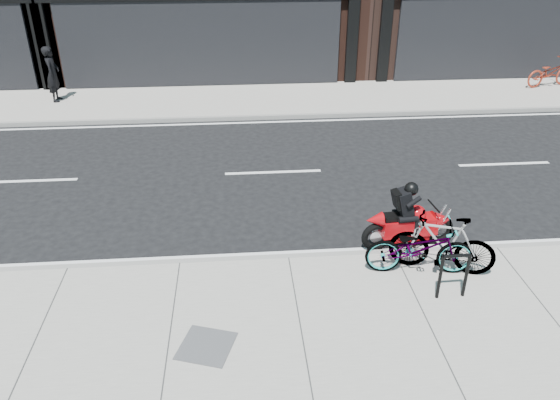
{
  "coord_description": "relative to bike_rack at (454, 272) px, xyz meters",
  "views": [
    {
      "loc": [
        -0.86,
        -10.36,
        5.83
      ],
      "look_at": [
        -0.09,
        -1.16,
        0.9
      ],
      "focal_mm": 35.0,
      "sensor_mm": 36.0,
      "label": 1
    }
  ],
  "objects": [
    {
      "name": "sidewalk_near",
      "position": [
        -2.56,
        -1.64,
        -0.56
      ],
      "size": [
        60.0,
        6.0,
        0.13
      ],
      "primitive_type": "cube",
      "color": "gray",
      "rests_on": "ground"
    },
    {
      "name": "bicycle_far",
      "position": [
        7.92,
        11.63,
        0.01
      ],
      "size": [
        2.0,
        1.1,
        1.0
      ],
      "primitive_type": "imported",
      "rotation": [
        0.0,
        0.0,
        1.81
      ],
      "color": "maroon",
      "rests_on": "sidewalk_far"
    },
    {
      "name": "motorcycle",
      "position": [
        -0.13,
        1.77,
        -0.05
      ],
      "size": [
        1.88,
        0.51,
        1.4
      ],
      "rotation": [
        0.0,
        0.0,
        0.1
      ],
      "color": "black",
      "rests_on": "ground"
    },
    {
      "name": "bike_rack",
      "position": [
        0.0,
        0.0,
        0.0
      ],
      "size": [
        0.5,
        0.07,
        0.84
      ],
      "rotation": [
        0.0,
        0.0,
        0.03
      ],
      "color": "black",
      "rests_on": "sidewalk_near"
    },
    {
      "name": "pedestrian",
      "position": [
        -9.42,
        11.37,
        0.41
      ],
      "size": [
        0.45,
        0.67,
        1.81
      ],
      "primitive_type": "imported",
      "rotation": [
        0.0,
        0.0,
        1.59
      ],
      "color": "black",
      "rests_on": "sidewalk_far"
    },
    {
      "name": "bicycle_front",
      "position": [
        -0.33,
        0.74,
        0.0
      ],
      "size": [
        1.94,
        0.87,
        0.99
      ],
      "primitive_type": "imported",
      "rotation": [
        0.0,
        0.0,
        1.46
      ],
      "color": "gray",
      "rests_on": "sidewalk_near"
    },
    {
      "name": "bicycle_rear",
      "position": [
        0.07,
        0.76,
        0.06
      ],
      "size": [
        1.9,
        1.1,
        1.1
      ],
      "primitive_type": "imported",
      "rotation": [
        0.0,
        0.0,
        4.37
      ],
      "color": "gray",
      "rests_on": "sidewalk_near"
    },
    {
      "name": "utility_grate",
      "position": [
        -4.0,
        -0.85,
        -0.49
      ],
      "size": [
        0.95,
        0.95,
        0.02
      ],
      "primitive_type": "cube",
      "rotation": [
        0.0,
        0.0,
        -0.32
      ],
      "color": "#434345",
      "rests_on": "sidewalk_near"
    },
    {
      "name": "ground",
      "position": [
        -2.56,
        3.36,
        -0.62
      ],
      "size": [
        120.0,
        120.0,
        0.0
      ],
      "primitive_type": "plane",
      "color": "black",
      "rests_on": "ground"
    },
    {
      "name": "sidewalk_far",
      "position": [
        -2.56,
        11.11,
        -0.56
      ],
      "size": [
        60.0,
        3.5,
        0.13
      ],
      "primitive_type": "cube",
      "color": "gray",
      "rests_on": "ground"
    }
  ]
}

